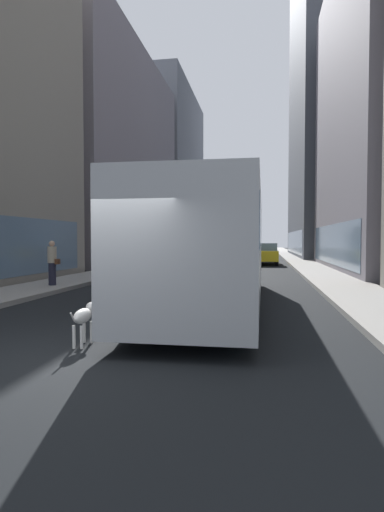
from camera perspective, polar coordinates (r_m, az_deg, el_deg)
name	(u,v)px	position (r m, az deg, el deg)	size (l,w,h in m)	color
ground_plane	(236,259)	(41.29, 6.01, -0.40)	(120.00, 120.00, 0.00)	black
sidewalk_left	(179,258)	(42.02, -1.77, -0.24)	(2.40, 110.00, 0.15)	gray
sidewalk_right	(296,259)	(41.33, 13.92, -0.35)	(2.40, 110.00, 0.15)	#9E9991
building_left_mid	(100,158)	(39.53, -12.36, 12.81)	(8.72, 23.61, 18.38)	slate
building_left_far	(162,173)	(62.26, -4.06, 11.11)	(9.01, 21.90, 23.03)	slate
building_right_far	(351,73)	(52.94, 20.69, 22.18)	(11.77, 23.15, 40.17)	#4C515B
transit_bus	(215,243)	(11.94, 3.16, 1.73)	(2.78, 11.53, 3.05)	#999EA3
car_silver_sedan	(209,250)	(42.08, 2.25, 0.78)	(1.79, 4.60, 1.62)	#B7BABF
car_yellow_taxi	(266,254)	(32.46, 10.00, 0.32)	(1.71, 4.80, 1.62)	yellow
car_blue_hatchback	(142,263)	(18.96, -6.81, -0.99)	(1.86, 4.22, 1.62)	#4C6BB7
box_truck	(248,242)	(39.35, 7.60, 1.89)	(2.30, 7.50, 3.05)	silver
dalmatian_dog	(84,316)	(7.82, -14.38, -7.91)	(0.22, 0.96, 0.72)	white
pedestrian_with_handbag	(52,263)	(16.83, -18.39, -0.84)	(0.45, 0.34, 1.69)	#1E1E2D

